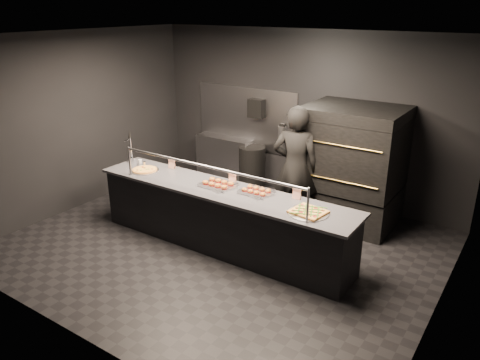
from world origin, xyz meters
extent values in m
plane|color=black|center=(0.00, 0.00, 0.00)|extent=(6.00, 6.00, 0.00)
plane|color=black|center=(0.00, 0.00, 3.00)|extent=(6.00, 6.00, 0.00)
cube|color=black|center=(0.00, 2.50, 1.50)|extent=(6.00, 0.04, 3.00)
cube|color=black|center=(0.00, -2.50, 1.50)|extent=(6.00, 0.04, 3.00)
cube|color=black|center=(-3.00, 0.00, 1.50)|extent=(0.04, 5.00, 3.00)
cube|color=black|center=(3.00, 0.00, 1.50)|extent=(0.04, 5.00, 3.00)
cube|color=#99999E|center=(-1.20, 2.48, 1.30)|extent=(2.20, 0.02, 1.20)
cube|color=black|center=(0.00, 0.00, 0.44)|extent=(4.00, 0.70, 0.88)
cube|color=#35353A|center=(0.00, 0.00, 0.90)|extent=(4.10, 0.78, 0.04)
cylinder|color=#99999E|center=(-1.50, -0.30, 1.15)|extent=(0.03, 0.03, 0.45)
cylinder|color=#99999E|center=(1.50, -0.30, 1.15)|extent=(0.03, 0.03, 0.45)
cylinder|color=#99999E|center=(0.00, -0.30, 1.34)|extent=(3.00, 0.04, 0.04)
cube|color=black|center=(1.20, 1.90, 0.30)|extent=(1.50, 1.15, 0.60)
cube|color=black|center=(1.20, 1.90, 0.90)|extent=(1.50, 1.20, 0.55)
cube|color=black|center=(1.20, 1.90, 1.45)|extent=(1.50, 1.20, 0.55)
cube|color=black|center=(1.20, 1.90, 1.82)|extent=(1.50, 1.20, 0.18)
cylinder|color=gold|center=(1.20, 1.28, 0.90)|extent=(1.30, 0.02, 0.02)
cylinder|color=gold|center=(1.20, 1.28, 1.45)|extent=(1.30, 0.02, 0.02)
cube|color=#99999E|center=(-1.60, 2.32, 0.45)|extent=(1.20, 0.35, 0.90)
cube|color=black|center=(-0.90, 2.39, 1.55)|extent=(0.30, 0.20, 0.35)
cylinder|color=#B2B2B7|center=(-0.35, 2.40, 1.05)|extent=(0.14, 0.14, 0.45)
cube|color=black|center=(-0.35, 2.40, 1.30)|extent=(0.10, 0.06, 0.06)
cylinder|color=silver|center=(-1.95, 0.16, 0.96)|extent=(0.14, 0.14, 0.08)
cylinder|color=silver|center=(-1.95, 0.16, 1.14)|extent=(0.05, 0.05, 0.36)
cylinder|color=silver|center=(-1.95, 0.08, 1.31)|extent=(0.02, 0.10, 0.02)
cone|color=black|center=(-1.95, 0.16, 1.40)|extent=(0.05, 0.05, 0.14)
cylinder|color=silver|center=(-1.45, -0.05, 0.93)|extent=(0.45, 0.45, 0.01)
cylinder|color=#DD9047|center=(-1.45, -0.05, 0.94)|extent=(0.39, 0.39, 0.02)
cylinder|color=#FFCA53|center=(-1.45, -0.05, 0.95)|extent=(0.34, 0.34, 0.01)
cube|color=silver|center=(-0.10, 0.07, 0.93)|extent=(0.57, 0.48, 0.02)
ellipsoid|color=#B67827|center=(-0.27, -0.01, 0.97)|extent=(0.09, 0.09, 0.06)
ellipsoid|color=#B67827|center=(-0.27, 0.15, 0.97)|extent=(0.09, 0.09, 0.06)
ellipsoid|color=#B67827|center=(-0.16, -0.01, 0.97)|extent=(0.09, 0.09, 0.06)
ellipsoid|color=#B67827|center=(-0.16, 0.15, 0.97)|extent=(0.09, 0.09, 0.06)
ellipsoid|color=#B67827|center=(-0.04, -0.01, 0.97)|extent=(0.09, 0.09, 0.06)
ellipsoid|color=#B67827|center=(-0.04, 0.15, 0.97)|extent=(0.09, 0.09, 0.06)
ellipsoid|color=#B67827|center=(0.07, -0.01, 0.97)|extent=(0.09, 0.09, 0.06)
ellipsoid|color=#B67827|center=(0.07, 0.15, 0.97)|extent=(0.09, 0.09, 0.06)
cube|color=silver|center=(0.50, 0.15, 0.93)|extent=(0.52, 0.45, 0.02)
ellipsoid|color=#B67827|center=(0.35, 0.08, 0.96)|extent=(0.08, 0.08, 0.05)
ellipsoid|color=#B67827|center=(0.35, 0.22, 0.96)|extent=(0.08, 0.08, 0.05)
ellipsoid|color=#B67827|center=(0.45, 0.08, 0.96)|extent=(0.08, 0.08, 0.05)
ellipsoid|color=#B67827|center=(0.45, 0.22, 0.96)|extent=(0.08, 0.08, 0.05)
ellipsoid|color=#B67827|center=(0.55, 0.08, 0.96)|extent=(0.08, 0.08, 0.05)
ellipsoid|color=#B67827|center=(0.55, 0.22, 0.96)|extent=(0.08, 0.08, 0.05)
ellipsoid|color=#B67827|center=(0.65, 0.08, 0.96)|extent=(0.08, 0.08, 0.05)
ellipsoid|color=#B67827|center=(0.65, 0.22, 0.96)|extent=(0.08, 0.08, 0.05)
cylinder|color=silver|center=(1.40, -0.06, 0.93)|extent=(0.52, 0.52, 0.01)
cube|color=#DD9047|center=(1.40, -0.06, 0.94)|extent=(0.46, 0.43, 0.02)
cube|color=#FFCA53|center=(1.40, -0.06, 0.95)|extent=(0.44, 0.40, 0.01)
cube|color=#397A20|center=(1.40, -0.06, 0.96)|extent=(0.41, 0.38, 0.01)
cylinder|color=silver|center=(-1.70, 0.10, 0.97)|extent=(0.06, 0.06, 0.10)
cylinder|color=silver|center=(-1.60, 0.10, 0.96)|extent=(0.04, 0.04, 0.08)
cube|color=white|center=(-1.17, 0.28, 1.00)|extent=(0.12, 0.04, 0.15)
cube|color=white|center=(0.00, 0.28, 1.00)|extent=(0.12, 0.04, 0.15)
cube|color=white|center=(1.06, 0.28, 1.00)|extent=(0.12, 0.04, 0.15)
cylinder|color=black|center=(-0.88, 2.22, 0.42)|extent=(0.51, 0.51, 0.84)
imported|color=black|center=(0.56, 1.20, 0.99)|extent=(0.82, 0.65, 1.98)
camera|label=1|loc=(3.67, -4.97, 3.39)|focal=35.00mm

